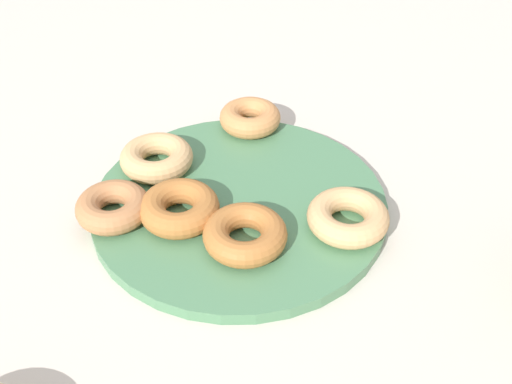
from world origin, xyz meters
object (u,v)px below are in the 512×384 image
object	(u,v)px
donut_2	(245,234)
donut_4	(157,158)
donut_1	(348,217)
donut_plate	(239,204)
donut_0	(250,118)
donut_3	(113,207)
donut_5	(179,208)

from	to	relation	value
donut_2	donut_4	world-z (taller)	same
donut_1	donut_4	world-z (taller)	same
donut_plate	donut_4	bearing A→B (deg)	-71.62
donut_1	donut_4	xyz separation A→B (m)	(0.10, -0.23, 0.00)
donut_0	donut_3	bearing A→B (deg)	10.06
donut_2	donut_4	xyz separation A→B (m)	(-0.00, -0.18, -0.00)
donut_1	donut_0	bearing A→B (deg)	-101.69
donut_3	donut_4	size ratio (longest dim) A/B	0.92
donut_3	donut_2	bearing A→B (deg)	122.96
donut_plate	donut_3	size ratio (longest dim) A/B	4.14
donut_1	donut_5	world-z (taller)	donut_5
donut_2	donut_5	distance (m)	0.08
donut_plate	donut_3	world-z (taller)	donut_3
donut_1	donut_2	bearing A→B (deg)	-26.26
donut_0	donut_2	world-z (taller)	same
donut_plate	donut_2	size ratio (longest dim) A/B	3.80
donut_3	donut_5	size ratio (longest dim) A/B	0.92
donut_1	donut_3	bearing A→B (deg)	-43.93
donut_plate	donut_0	world-z (taller)	donut_0
donut_2	donut_5	size ratio (longest dim) A/B	1.00
donut_1	donut_5	bearing A→B (deg)	-44.56
donut_4	donut_5	size ratio (longest dim) A/B	1.00
donut_plate	donut_5	size ratio (longest dim) A/B	3.82
donut_3	donut_4	world-z (taller)	same
donut_2	donut_1	bearing A→B (deg)	153.74
donut_4	donut_5	xyz separation A→B (m)	(0.03, 0.10, 0.00)
donut_0	donut_1	bearing A→B (deg)	78.31
donut_0	donut_1	xyz separation A→B (m)	(0.05, 0.22, -0.00)
donut_plate	donut_1	bearing A→B (deg)	118.64
donut_1	donut_4	size ratio (longest dim) A/B	1.00
donut_plate	donut_1	size ratio (longest dim) A/B	3.80
donut_2	donut_4	distance (m)	0.18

